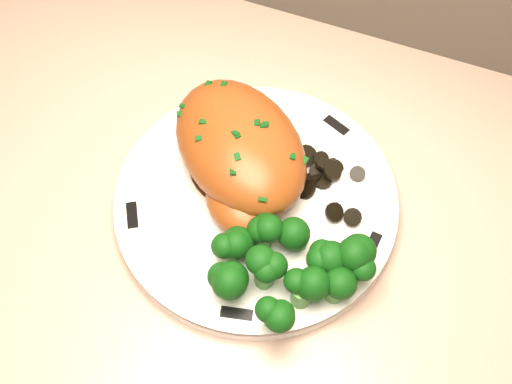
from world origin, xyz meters
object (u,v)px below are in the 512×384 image
at_px(counter, 177,332).
at_px(plate, 256,202).
at_px(broccoli_florets, 288,265).
at_px(chicken_breast, 240,152).

relative_size(counter, plate, 7.21).
distance_m(counter, plate, 0.47).
xyz_separation_m(plate, broccoli_florets, (0.06, -0.07, 0.03)).
relative_size(chicken_breast, broccoli_florets, 1.47).
bearing_deg(chicken_breast, broccoli_florets, -7.46).
xyz_separation_m(plate, chicken_breast, (-0.03, 0.02, 0.04)).
height_order(chicken_breast, broccoli_florets, chicken_breast).
xyz_separation_m(counter, chicken_breast, (0.10, 0.06, 0.49)).
bearing_deg(broccoli_florets, chicken_breast, 132.54).
distance_m(plate, broccoli_florets, 0.10).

